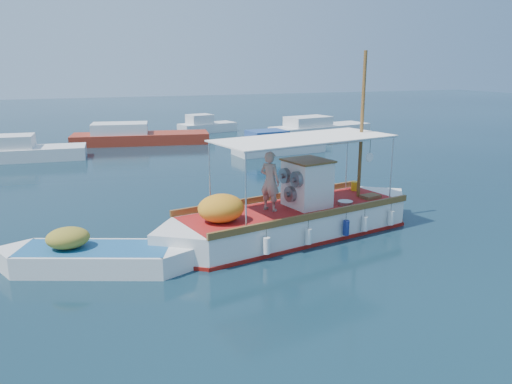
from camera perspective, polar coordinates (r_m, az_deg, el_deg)
name	(u,v)px	position (r m, az deg, el deg)	size (l,w,h in m)	color
ground	(291,233)	(17.97, 4.08, -4.72)	(160.00, 160.00, 0.00)	black
fishing_caique	(293,219)	(17.64, 4.21, -3.09)	(10.57, 4.39, 6.57)	white
dinghy	(93,259)	(15.57, -18.10, -7.31)	(5.61, 3.14, 1.47)	white
bg_boat_nw	(26,152)	(34.63, -24.85, 4.13)	(6.93, 2.92, 1.80)	silver
bg_boat_n	(137,137)	(39.03, -13.47, 6.09)	(10.41, 4.46, 1.80)	maroon
bg_boat_ne	(276,146)	(33.87, 2.33, 5.26)	(6.32, 2.85, 1.80)	silver
bg_boat_e	(318,129)	(43.33, 7.09, 7.17)	(9.49, 4.35, 1.80)	silver
bg_boat_far_n	(206,127)	(44.75, -5.75, 7.44)	(5.31, 3.07, 1.80)	silver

